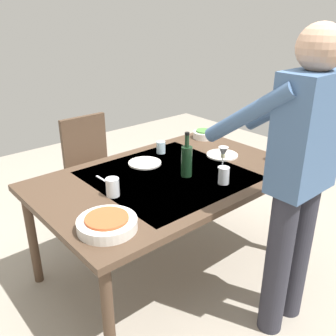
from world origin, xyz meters
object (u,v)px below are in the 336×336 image
Objects in this scene: wine_bottle at (187,160)px; water_cup_near_left at (113,187)px; person_server at (298,173)px; wine_glass_right at (223,154)px; chair_near at (92,164)px; water_cup_far_left at (224,175)px; dinner_plate_near at (145,163)px; dinner_plate_far at (222,155)px; water_cup_near_right at (161,147)px; dining_table at (168,183)px; side_bowl_salad at (204,134)px; serving_bowl_pasta at (107,223)px; wine_glass_left at (280,147)px.

wine_bottle is 2.70× the size of water_cup_near_left.
person_server is 11.19× the size of wine_glass_right.
chair_near is 1.28m from water_cup_far_left.
dinner_plate_near is 1.00× the size of dinner_plate_far.
person_server is 18.83× the size of water_cup_near_right.
dinner_plate_near is at bearing -90.55° from dining_table.
dinner_plate_far is at bearing -168.67° from wine_bottle.
side_bowl_salad is 0.78× the size of dinner_plate_near.
water_cup_far_left is at bearing 86.61° from water_cup_near_right.
dining_table is 7.38× the size of dinner_plate_far.
wine_glass_right is (-0.17, -0.64, -0.13)m from person_server.
water_cup_far_left reaches higher than dining_table.
wine_bottle is at bearing 35.95° from side_bowl_salad.
water_cup_near_left reaches higher than water_cup_far_left.
wine_glass_right is 1.02m from serving_bowl_pasta.
water_cup_far_left reaches higher than dinner_plate_far.
chair_near reaches higher than dinner_plate_near.
wine_bottle reaches higher than wine_glass_right.
water_cup_near_left is at bearing -26.71° from water_cup_far_left.
side_bowl_salad is 0.72m from dinner_plate_near.
wine_glass_right is at bearing 111.07° from chair_near.
chair_near is 6.03× the size of wine_glass_left.
dinner_plate_far is (-0.31, 0.33, -0.04)m from water_cup_near_right.
dinner_plate_near reaches higher than dining_table.
water_cup_near_right is at bearing -51.21° from wine_glass_left.
wine_glass_left reaches higher than water_cup_near_right.
wine_glass_left is (-0.57, -0.47, -0.13)m from person_server.
person_server is at bearing 98.61° from wine_bottle.
chair_near is at bearing -81.84° from person_server.
wine_bottle reaches higher than dinner_plate_near.
person_server is at bearing 67.24° from dinner_plate_far.
dinner_plate_far is (0.19, 0.37, -0.03)m from side_bowl_salad.
dining_table is 0.42m from wine_glass_right.
dining_table is 1.00× the size of person_server.
water_cup_near_left is (0.43, 0.01, 0.12)m from dining_table.
side_bowl_salad reaches higher than dinner_plate_far.
dining_table is 0.45m from water_cup_near_left.
water_cup_near_left is (0.62, -0.79, -0.18)m from person_server.
water_cup_near_right is at bearing 3.93° from side_bowl_salad.
side_bowl_salad reaches higher than dining_table.
chair_near is 1.78m from person_server.
wine_bottle reaches higher than chair_near.
dining_table is 11.24× the size of wine_glass_left.
chair_near is 0.54× the size of person_server.
wine_glass_right reaches higher than serving_bowl_pasta.
dinner_plate_far is (-0.35, -0.32, -0.05)m from water_cup_far_left.
wine_glass_left is at bearing 178.51° from serving_bowl_pasta.
wine_glass_left is 0.66× the size of dinner_plate_near.
chair_near is 1.06m from wine_bottle.
water_cup_near_left is at bearing 31.00° from dinner_plate_near.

